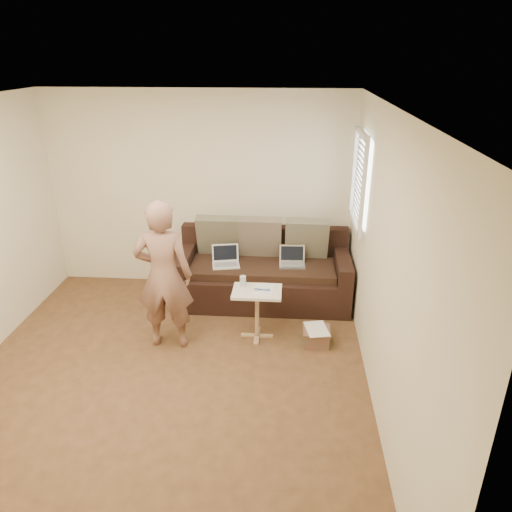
% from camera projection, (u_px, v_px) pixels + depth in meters
% --- Properties ---
extents(floor, '(4.50, 4.50, 0.00)m').
position_uv_depth(floor, '(165.00, 382.00, 4.68)').
color(floor, '#4D341C').
rests_on(floor, ground).
extents(ceiling, '(4.50, 4.50, 0.00)m').
position_uv_depth(ceiling, '(139.00, 108.00, 3.65)').
color(ceiling, white).
rests_on(ceiling, wall_back).
extents(wall_back, '(4.00, 0.00, 4.00)m').
position_uv_depth(wall_back, '(200.00, 192.00, 6.23)').
color(wall_back, beige).
rests_on(wall_back, ground).
extents(wall_front, '(4.00, 0.00, 4.00)m').
position_uv_depth(wall_front, '(16.00, 469.00, 2.11)').
color(wall_front, beige).
rests_on(wall_front, ground).
extents(wall_right, '(0.00, 4.50, 4.50)m').
position_uv_depth(wall_right, '(384.00, 269.00, 4.03)').
color(wall_right, beige).
rests_on(wall_right, ground).
extents(window_blinds, '(0.12, 0.88, 1.08)m').
position_uv_depth(window_blinds, '(360.00, 179.00, 5.25)').
color(window_blinds, white).
rests_on(window_blinds, wall_right).
extents(sofa, '(2.20, 0.95, 0.85)m').
position_uv_depth(sofa, '(263.00, 270.00, 6.08)').
color(sofa, black).
rests_on(sofa, ground).
extents(pillow_left, '(0.55, 0.29, 0.57)m').
position_uv_depth(pillow_left, '(218.00, 235.00, 6.20)').
color(pillow_left, brown).
rests_on(pillow_left, sofa).
extents(pillow_mid, '(0.55, 0.27, 0.57)m').
position_uv_depth(pillow_mid, '(260.00, 237.00, 6.14)').
color(pillow_mid, brown).
rests_on(pillow_mid, sofa).
extents(pillow_right, '(0.55, 0.28, 0.57)m').
position_uv_depth(pillow_right, '(307.00, 239.00, 6.09)').
color(pillow_right, brown).
rests_on(pillow_right, sofa).
extents(laptop_silver, '(0.33, 0.24, 0.21)m').
position_uv_depth(laptop_silver, '(292.00, 266.00, 5.96)').
color(laptop_silver, '#B7BABC').
rests_on(laptop_silver, sofa).
extents(laptop_white, '(0.38, 0.31, 0.24)m').
position_uv_depth(laptop_white, '(226.00, 266.00, 5.97)').
color(laptop_white, white).
rests_on(laptop_white, sofa).
extents(person, '(0.63, 0.44, 1.67)m').
position_uv_depth(person, '(164.00, 276.00, 4.98)').
color(person, brown).
rests_on(person, ground).
extents(side_table, '(0.54, 0.38, 0.59)m').
position_uv_depth(side_table, '(257.00, 314.00, 5.32)').
color(side_table, silver).
rests_on(side_table, ground).
extents(drinking_glass, '(0.07, 0.07, 0.12)m').
position_uv_depth(drinking_glass, '(243.00, 281.00, 5.27)').
color(drinking_glass, silver).
rests_on(drinking_glass, side_table).
extents(scissors, '(0.20, 0.14, 0.02)m').
position_uv_depth(scissors, '(262.00, 290.00, 5.20)').
color(scissors, silver).
rests_on(scissors, side_table).
extents(paper_on_table, '(0.25, 0.33, 0.00)m').
position_uv_depth(paper_on_table, '(264.00, 290.00, 5.21)').
color(paper_on_table, white).
rests_on(paper_on_table, side_table).
extents(striped_box, '(0.30, 0.30, 0.19)m').
position_uv_depth(striped_box, '(316.00, 336.00, 5.27)').
color(striped_box, red).
rests_on(striped_box, ground).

